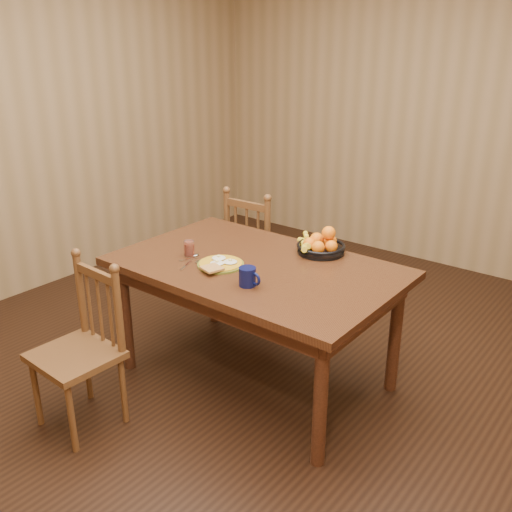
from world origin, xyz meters
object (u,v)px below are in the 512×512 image
Objects in this scene: breakfast_plate at (220,264)px; fruit_bowl at (320,245)px; chair_near at (81,350)px; coffee_mug at (248,277)px; chair_far at (259,254)px; dining_table at (256,278)px.

fruit_bowl is at bearing 57.80° from breakfast_plate.
chair_near reaches higher than coffee_mug.
chair_far reaches higher than chair_near.
dining_table is at bearing 64.52° from chair_near.
fruit_bowl reaches higher than chair_near.
chair_far is (-0.55, 0.73, -0.21)m from dining_table.
fruit_bowl reaches higher than coffee_mug.
dining_table is 4.94× the size of fruit_bowl.
dining_table is 1.79× the size of chair_near.
breakfast_plate is at bearing -134.98° from dining_table.
chair_near is 1.47m from fruit_bowl.
chair_near is 2.76× the size of fruit_bowl.
breakfast_plate is 2.24× the size of coffee_mug.
chair_far is 1.06× the size of chair_near.
chair_far is at bearing 95.27° from chair_near.
chair_far is 1.25m from coffee_mug.
breakfast_plate is (-0.14, -0.14, 0.10)m from dining_table.
fruit_bowl is (0.04, 0.64, -0.00)m from coffee_mug.
chair_near is (-0.47, -0.88, -0.23)m from dining_table.
chair_far is at bearing 125.38° from coffee_mug.
chair_far reaches higher than breakfast_plate.
coffee_mug is (0.29, -0.11, 0.04)m from breakfast_plate.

